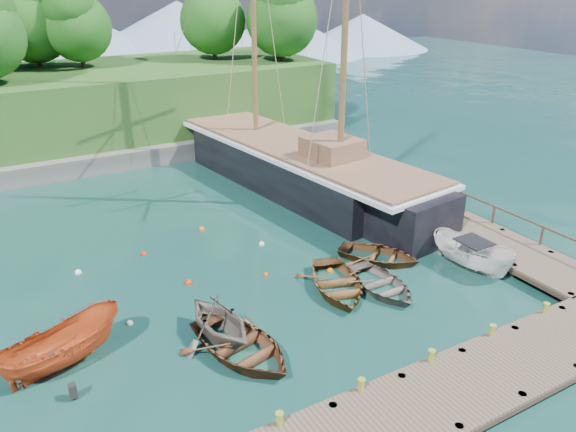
% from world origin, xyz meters
% --- Properties ---
extents(ground, '(160.00, 160.00, 0.00)m').
position_xyz_m(ground, '(0.00, 0.00, 0.00)').
color(ground, '#143933').
rests_on(ground, ground).
extents(dock_near, '(20.00, 3.20, 1.10)m').
position_xyz_m(dock_near, '(2.00, -6.50, 0.43)').
color(dock_near, '#4B3A2E').
rests_on(dock_near, ground).
extents(dock_east, '(3.20, 24.00, 1.10)m').
position_xyz_m(dock_east, '(11.50, 7.00, 0.43)').
color(dock_east, '#4B3A2E').
rests_on(dock_east, ground).
extents(bollard_1, '(0.26, 0.26, 0.45)m').
position_xyz_m(bollard_1, '(-1.00, -5.10, 0.00)').
color(bollard_1, olive).
rests_on(bollard_1, ground).
extents(bollard_2, '(0.26, 0.26, 0.45)m').
position_xyz_m(bollard_2, '(2.00, -5.10, 0.00)').
color(bollard_2, olive).
rests_on(bollard_2, ground).
extents(bollard_3, '(0.26, 0.26, 0.45)m').
position_xyz_m(bollard_3, '(5.00, -5.10, 0.00)').
color(bollard_3, olive).
rests_on(bollard_3, ground).
extents(bollard_4, '(0.26, 0.26, 0.45)m').
position_xyz_m(bollard_4, '(8.00, -5.10, 0.00)').
color(bollard_4, olive).
rests_on(bollard_4, ground).
extents(rowboat_0, '(4.47, 5.46, 0.99)m').
position_xyz_m(rowboat_0, '(-3.24, -0.83, 0.00)').
color(rowboat_0, '#57321D').
rests_on(rowboat_0, ground).
extents(rowboat_1, '(3.72, 4.14, 1.94)m').
position_xyz_m(rowboat_1, '(-3.52, 0.50, 0.00)').
color(rowboat_1, '#625C52').
rests_on(rowboat_1, ground).
extents(rowboat_2, '(4.48, 5.27, 0.93)m').
position_xyz_m(rowboat_2, '(2.40, 1.20, 0.00)').
color(rowboat_2, brown).
rests_on(rowboat_2, ground).
extents(rowboat_3, '(2.93, 4.04, 0.82)m').
position_xyz_m(rowboat_3, '(4.11, 0.26, 0.00)').
color(rowboat_3, '#60584F').
rests_on(rowboat_3, ground).
extents(rowboat_4, '(4.65, 4.91, 0.83)m').
position_xyz_m(rowboat_4, '(5.75, 2.50, 0.00)').
color(rowboat_4, brown).
rests_on(rowboat_4, ground).
extents(motorboat_orange, '(4.90, 3.13, 1.77)m').
position_xyz_m(motorboat_orange, '(-8.95, 1.82, 0.00)').
color(motorboat_orange, '#BF461B').
rests_on(motorboat_orange, ground).
extents(cabin_boat_white, '(2.27, 4.59, 1.70)m').
position_xyz_m(cabin_boat_white, '(9.07, -0.28, 0.00)').
color(cabin_boat_white, silver).
rests_on(cabin_boat_white, ground).
extents(schooner, '(8.32, 29.82, 22.29)m').
position_xyz_m(schooner, '(7.44, 13.51, 1.24)').
color(schooner, black).
rests_on(schooner, ground).
extents(mooring_buoy_0, '(0.28, 0.28, 0.28)m').
position_xyz_m(mooring_buoy_0, '(-6.29, 3.21, 0.00)').
color(mooring_buoy_0, silver).
rests_on(mooring_buoy_0, ground).
extents(mooring_buoy_1, '(0.36, 0.36, 0.36)m').
position_xyz_m(mooring_buoy_1, '(-3.10, 5.06, 0.00)').
color(mooring_buoy_1, red).
rests_on(mooring_buoy_1, ground).
extents(mooring_buoy_2, '(0.27, 0.27, 0.27)m').
position_xyz_m(mooring_buoy_2, '(0.28, 3.96, 0.00)').
color(mooring_buoy_2, red).
rests_on(mooring_buoy_2, ground).
extents(mooring_buoy_3, '(0.33, 0.33, 0.33)m').
position_xyz_m(mooring_buoy_3, '(1.58, 6.90, 0.00)').
color(mooring_buoy_3, silver).
rests_on(mooring_buoy_3, ground).
extents(mooring_buoy_4, '(0.29, 0.29, 0.29)m').
position_xyz_m(mooring_buoy_4, '(-4.04, 8.86, 0.00)').
color(mooring_buoy_4, '#EC2400').
rests_on(mooring_buoy_4, ground).
extents(mooring_buoy_5, '(0.33, 0.33, 0.33)m').
position_xyz_m(mooring_buoy_5, '(-0.40, 10.17, 0.00)').
color(mooring_buoy_5, '#EA551F').
rests_on(mooring_buoy_5, ground).
extents(mooring_buoy_6, '(0.34, 0.34, 0.34)m').
position_xyz_m(mooring_buoy_6, '(-7.25, 8.52, 0.00)').
color(mooring_buoy_6, white).
rests_on(mooring_buoy_6, ground).
extents(mooring_buoy_7, '(0.33, 0.33, 0.33)m').
position_xyz_m(mooring_buoy_7, '(3.10, 2.79, 0.00)').
color(mooring_buoy_7, '#DB5F04').
rests_on(mooring_buoy_7, ground).
extents(distant_ridge, '(117.00, 40.00, 10.00)m').
position_xyz_m(distant_ridge, '(4.30, 70.00, 4.35)').
color(distant_ridge, '#728CA5').
rests_on(distant_ridge, ground).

